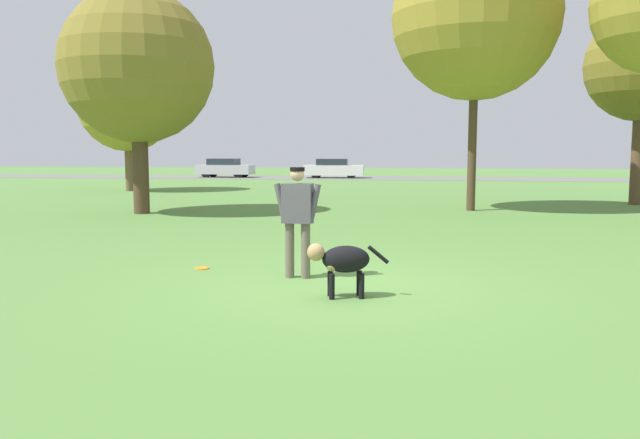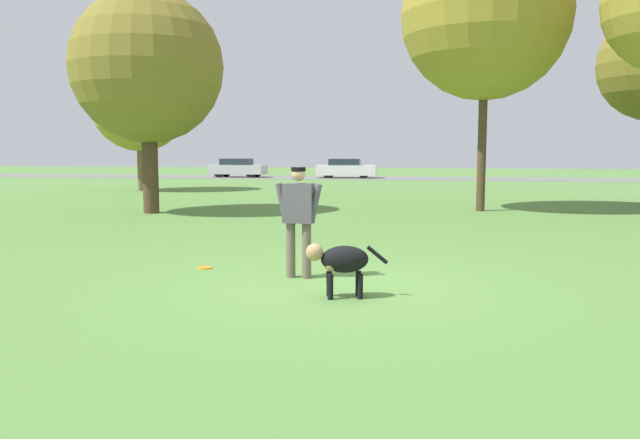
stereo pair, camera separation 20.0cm
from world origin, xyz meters
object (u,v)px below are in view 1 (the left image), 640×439
Objects in this scene: person at (298,213)px; tree_far_left at (127,103)px; dog at (342,260)px; tree_near_left at (137,67)px; parked_car_silver at (225,168)px; frisbee at (202,268)px; tree_mid_center at (476,16)px; parked_car_white at (334,169)px.

person is 0.26× the size of tree_far_left.
dog is 0.16× the size of tree_near_left.
tree_near_left is 25.64m from parked_car_silver.
frisbee is 0.04× the size of tree_near_left.
tree_mid_center reaches higher than parked_car_white.
dog reaches higher than frisbee.
parked_car_silver is at bearing 102.14° from tree_near_left.
tree_far_left is at bearing 118.83° from frisbee.
parked_car_white is (7.61, 0.07, -0.01)m from parked_car_silver.
tree_near_left is 10.97m from tree_far_left.
parked_car_white is (-3.96, 33.31, -0.28)m from person.
tree_far_left reaches higher than person.
frisbee is at bearing -88.59° from parked_car_white.
parked_car_white is at bearing 94.15° from frisbee.
tree_mid_center reaches higher than person.
tree_mid_center reaches higher than frisbee.
tree_mid_center is (2.51, 11.89, 5.29)m from dog.
person is 1.88m from frisbee.
dog is at bearing -57.86° from tree_far_left.
frisbee is 0.03× the size of tree_mid_center.
tree_near_left is at bearing -165.91° from tree_mid_center.
parked_car_silver is (-0.26, 15.11, -3.30)m from tree_far_left.
parked_car_silver is at bearing 106.95° from frisbee.
parked_car_silver reaches higher than frisbee.
dog is at bearing -101.92° from tree_mid_center.
dog is at bearing -68.68° from parked_car_silver.
tree_near_left reaches higher than parked_car_silver.
tree_far_left reaches higher than dog.
tree_mid_center reaches higher than tree_far_left.
dog is 4.53× the size of frisbee.
tree_far_left is at bearing -87.46° from parked_car_silver.
tree_far_left is 1.51× the size of parked_car_white.
dog is (0.76, -1.10, -0.46)m from person.
tree_far_left reaches higher than parked_car_white.
parked_car_white is (7.35, 15.18, -3.31)m from tree_far_left.
tree_far_left is at bearing -72.00° from dog.
frisbee is 12.79m from tree_mid_center.
person is 0.39× the size of parked_car_white.
person is 0.25× the size of tree_near_left.
frisbee is 0.06× the size of parked_car_white.
parked_car_white is (-4.72, 34.40, 0.18)m from dog.
tree_near_left is at bearing 120.29° from frisbee.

